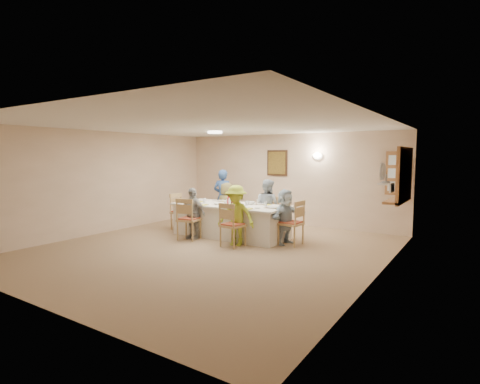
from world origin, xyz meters
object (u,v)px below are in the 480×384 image
Objects in this scene: diner_front_right at (236,215)px; condiment_ketchup at (229,199)px; chair_left_end at (181,211)px; diner_back_left at (227,206)px; dining_table at (231,220)px; chair_back_left at (229,211)px; caregiver at (223,197)px; chair_back_right at (270,215)px; chair_front_left at (189,219)px; chair_front_right at (233,224)px; diner_back_right at (267,207)px; chair_right_end at (291,222)px; serving_hatch at (405,175)px; diner_right_end at (285,217)px; diner_front_left at (192,213)px; desk_fan at (385,175)px.

condiment_ketchup is (-0.66, 0.68, 0.23)m from diner_front_right.
diner_back_left reaches higher than chair_left_end.
chair_back_left reaches higher than dining_table.
chair_left_end is 1.29m from caregiver.
chair_back_right is 2.00m from chair_front_left.
chair_front_right is at bearing -54.42° from chair_back_left.
diner_front_right is (0.00, -1.36, -0.03)m from diner_back_right.
chair_right_end is at bearing -85.78° from chair_left_end.
chair_front_right is at bearing 122.82° from diner_back_left.
serving_hatch is 0.54× the size of dining_table.
chair_front_left is 1.03× the size of chair_front_right.
chair_front_left is 0.75× the size of diner_front_right.
diner_back_left is 1.02× the size of diner_right_end.
diner_back_right is at bearing -101.64° from chair_back_right.
diner_front_left is (0.00, -1.48, 0.12)m from chair_back_left.
diner_front_left is (-2.15, -0.68, 0.10)m from chair_right_end.
caregiver reaches higher than diner_back_left.
chair_front_left is at bearing -90.44° from diner_front_left.
diner_front_left reaches higher than condiment_ketchup.
chair_back_left is 1.91m from diner_front_right.
caregiver is (-1.05, 1.15, 0.38)m from dining_table.
chair_front_right is (1.20, 0.00, -0.01)m from chair_front_left.
caregiver is (-0.45, 1.95, 0.28)m from chair_front_left.
chair_left_end is 0.78× the size of diner_right_end.
desk_fan is 4.78m from caregiver.
diner_back_left is (0.00, -0.12, 0.14)m from chair_back_left.
chair_right_end is at bearing -0.14° from condiment_ketchup.
diner_back_left is at bearing -173.65° from serving_hatch.
chair_back_left is 1.00× the size of chair_front_right.
desk_fan is 0.25× the size of diner_back_left.
serving_hatch is 1.61× the size of chair_left_end.
chair_right_end is at bearing -150.51° from serving_hatch.
chair_right_end reaches higher than chair_left_end.
condiment_ketchup is at bearing 176.05° from dining_table.
condiment_ketchup is at bearing 125.58° from diner_front_right.
diner_back_right reaches higher than diner_front_left.
dining_table is at bearing 48.14° from diner_front_left.
diner_right_end reaches higher than condiment_ketchup.
diner_back_left is 1.20m from diner_back_right.
chair_front_right is at bearing -146.82° from serving_hatch.
diner_back_right is 0.96m from condiment_ketchup.
serving_hatch is at bearing 123.01° from chair_right_end.
caregiver reaches higher than chair_front_left.
diner_back_right is 1.14× the size of diner_front_left.
chair_right_end is 0.63× the size of caregiver.
diner_back_right is 1.07m from diner_right_end.
diner_front_right is 2.47m from caregiver.
diner_right_end is (2.02, 0.68, 0.01)m from diner_front_left.
chair_front_left is (0.00, -1.60, 0.01)m from chair_back_left.
diner_back_left is at bearing 89.56° from diner_front_left.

